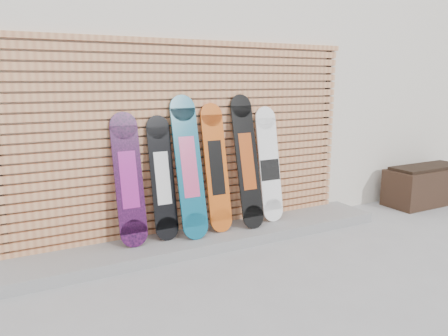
# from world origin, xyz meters

# --- Properties ---
(ground) EXTENTS (80.00, 80.00, 0.00)m
(ground) POSITION_xyz_m (0.00, 0.00, 0.00)
(ground) COLOR #939396
(ground) RESTS_ON ground
(building) EXTENTS (12.00, 5.00, 3.60)m
(building) POSITION_xyz_m (0.50, 3.50, 1.80)
(building) COLOR silver
(building) RESTS_ON ground
(concrete_step) EXTENTS (4.60, 0.70, 0.12)m
(concrete_step) POSITION_xyz_m (-0.15, 0.68, 0.06)
(concrete_step) COLOR gray
(concrete_step) RESTS_ON ground
(slat_wall) EXTENTS (4.26, 0.08, 2.29)m
(slat_wall) POSITION_xyz_m (-0.15, 0.97, 1.21)
(slat_wall) COLOR tan
(slat_wall) RESTS_ON ground
(planter_box) EXTENTS (1.31, 0.55, 0.59)m
(planter_box) POSITION_xyz_m (3.54, 0.59, 0.29)
(planter_box) COLOR black
(planter_box) RESTS_ON ground
(snowboard_0) EXTENTS (0.30, 0.30, 1.41)m
(snowboard_0) POSITION_xyz_m (-0.97, 0.79, 0.82)
(snowboard_0) COLOR black
(snowboard_0) RESTS_ON concrete_step
(snowboard_1) EXTENTS (0.26, 0.28, 1.36)m
(snowboard_1) POSITION_xyz_m (-0.59, 0.80, 0.80)
(snowboard_1) COLOR black
(snowboard_1) RESTS_ON concrete_step
(snowboard_2) EXTENTS (0.30, 0.41, 1.58)m
(snowboard_2) POSITION_xyz_m (-0.30, 0.74, 0.91)
(snowboard_2) COLOR #0B5471
(snowboard_2) RESTS_ON concrete_step
(snowboard_3) EXTENTS (0.28, 0.33, 1.48)m
(snowboard_3) POSITION_xyz_m (0.07, 0.78, 0.86)
(snowboard_3) COLOR #CB5515
(snowboard_3) RESTS_ON concrete_step
(snowboard_4) EXTENTS (0.28, 0.40, 1.57)m
(snowboard_4) POSITION_xyz_m (0.46, 0.74, 0.90)
(snowboard_4) COLOR black
(snowboard_4) RESTS_ON concrete_step
(snowboard_5) EXTENTS (0.29, 0.29, 1.42)m
(snowboard_5) POSITION_xyz_m (0.82, 0.80, 0.82)
(snowboard_5) COLOR white
(snowboard_5) RESTS_ON concrete_step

